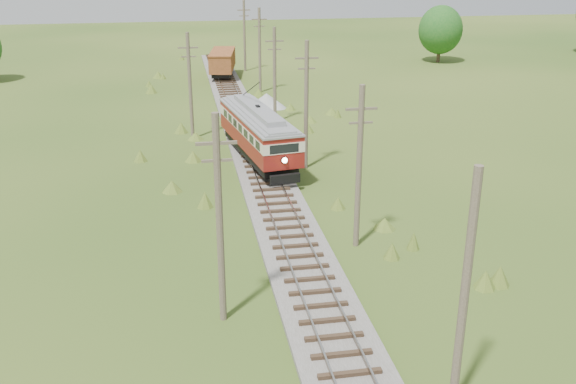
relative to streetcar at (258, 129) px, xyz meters
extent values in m
cube|color=#605B54|center=(0.00, 1.54, -2.47)|extent=(3.60, 96.00, 0.25)
cube|color=#726659|center=(-0.72, 1.54, -2.11)|extent=(0.08, 96.00, 0.17)
cube|color=#726659|center=(0.72, 1.54, -2.11)|extent=(0.08, 96.00, 0.17)
cube|color=#2D2116|center=(0.00, 1.54, -2.27)|extent=(2.40, 96.00, 0.16)
cube|color=black|center=(0.00, 0.00, -1.59)|extent=(3.99, 11.17, 0.45)
cube|color=maroon|center=(0.00, 0.00, -0.60)|extent=(4.54, 12.18, 1.09)
cube|color=beige|center=(0.00, 0.00, 0.29)|extent=(4.58, 12.24, 0.69)
cube|color=black|center=(0.00, 0.00, 0.29)|extent=(4.52, 11.71, 0.55)
cube|color=maroon|center=(0.00, 0.00, 0.79)|extent=(4.54, 12.18, 0.30)
cube|color=gray|center=(0.00, 0.00, 1.11)|extent=(4.61, 12.30, 0.38)
cube|color=gray|center=(0.00, 0.00, 1.45)|extent=(2.58, 9.01, 0.40)
sphere|color=#FFF2BF|center=(0.91, -5.96, -0.45)|extent=(0.36, 0.36, 0.36)
cylinder|color=black|center=(-0.27, 1.77, 2.57)|extent=(0.76, 4.57, 1.91)
cylinder|color=black|center=(-0.06, -4.56, -1.64)|extent=(0.24, 0.80, 0.79)
cylinder|color=black|center=(1.41, -4.33, -1.64)|extent=(0.24, 0.80, 0.79)
cylinder|color=black|center=(-1.42, 4.34, -1.64)|extent=(0.24, 0.80, 0.79)
cylinder|color=black|center=(0.05, 4.56, -1.64)|extent=(0.24, 0.80, 0.79)
cube|color=black|center=(0.00, 33.03, -1.69)|extent=(3.15, 7.39, 0.50)
cube|color=brown|center=(0.00, 33.03, -0.45)|extent=(3.79, 8.25, 1.99)
cube|color=brown|center=(0.00, 33.03, 0.60)|extent=(3.86, 8.42, 0.12)
cylinder|color=black|center=(-1.11, 30.79, -1.64)|extent=(0.24, 0.80, 0.79)
cylinder|color=black|center=(0.36, 30.56, -1.64)|extent=(0.24, 0.80, 0.79)
cylinder|color=black|center=(-0.37, 35.50, -1.64)|extent=(0.24, 0.80, 0.79)
cylinder|color=black|center=(1.11, 35.27, -1.64)|extent=(0.24, 0.80, 0.79)
cone|color=gray|center=(3.13, 17.87, -1.96)|extent=(3.42, 3.42, 1.28)
cone|color=gray|center=(3.99, 16.80, -2.22)|extent=(1.92, 1.92, 0.75)
cylinder|color=brown|center=(3.10, -27.46, 1.80)|extent=(0.30, 0.30, 8.80)
cylinder|color=brown|center=(3.30, -14.46, 1.70)|extent=(0.30, 0.30, 8.60)
cube|color=brown|center=(3.30, -14.46, 4.80)|extent=(1.60, 0.12, 0.12)
cube|color=brown|center=(3.30, -14.46, 4.10)|extent=(1.20, 0.10, 0.10)
cylinder|color=brown|center=(3.20, -1.46, 1.90)|extent=(0.30, 0.30, 9.00)
cube|color=brown|center=(3.20, -1.46, 5.20)|extent=(1.60, 0.12, 0.12)
cube|color=brown|center=(3.20, -1.46, 4.50)|extent=(1.20, 0.10, 0.10)
cylinder|color=brown|center=(3.00, 11.54, 1.60)|extent=(0.30, 0.30, 8.40)
cube|color=brown|center=(3.00, 11.54, 4.60)|extent=(1.60, 0.12, 0.12)
cube|color=brown|center=(3.00, 11.54, 3.90)|extent=(1.20, 0.10, 0.10)
cylinder|color=brown|center=(3.40, 24.54, 1.85)|extent=(0.30, 0.30, 8.90)
cube|color=brown|center=(3.40, 24.54, 5.10)|extent=(1.60, 0.12, 0.12)
cube|color=brown|center=(3.40, 24.54, 4.40)|extent=(1.20, 0.10, 0.10)
cylinder|color=brown|center=(3.20, 37.54, 1.75)|extent=(0.30, 0.30, 8.70)
cube|color=brown|center=(3.20, 37.54, 4.90)|extent=(1.60, 0.12, 0.12)
cube|color=brown|center=(3.20, 37.54, 4.20)|extent=(1.20, 0.10, 0.10)
cylinder|color=brown|center=(-4.20, -20.46, 1.90)|extent=(0.30, 0.30, 9.00)
cube|color=brown|center=(-4.20, -20.46, 5.20)|extent=(1.60, 0.12, 0.12)
cube|color=brown|center=(-4.20, -20.46, 4.50)|extent=(1.20, 0.10, 0.10)
cylinder|color=brown|center=(-4.50, 7.54, 1.70)|extent=(0.30, 0.30, 8.60)
cube|color=brown|center=(-4.50, 7.54, 4.80)|extent=(1.60, 0.12, 0.12)
cube|color=brown|center=(-4.50, 7.54, 4.10)|extent=(1.20, 0.10, 0.10)
cylinder|color=#38281C|center=(30.00, 39.54, -1.34)|extent=(0.50, 0.50, 2.52)
ellipsoid|color=#19541B|center=(30.00, 39.54, 1.74)|extent=(5.88, 5.88, 6.47)
camera|label=1|loc=(-5.56, -44.15, 12.24)|focal=40.00mm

